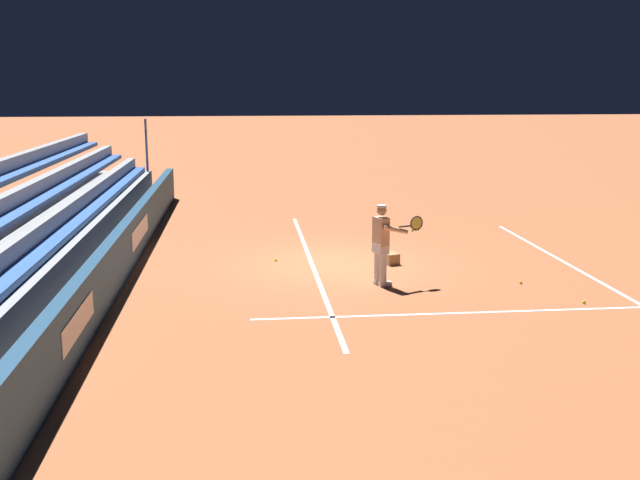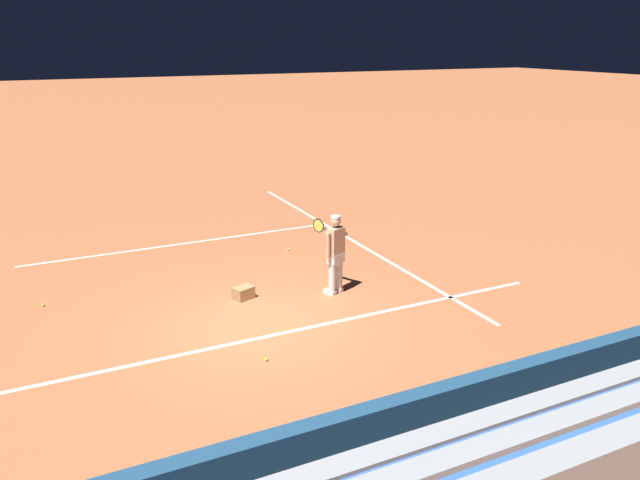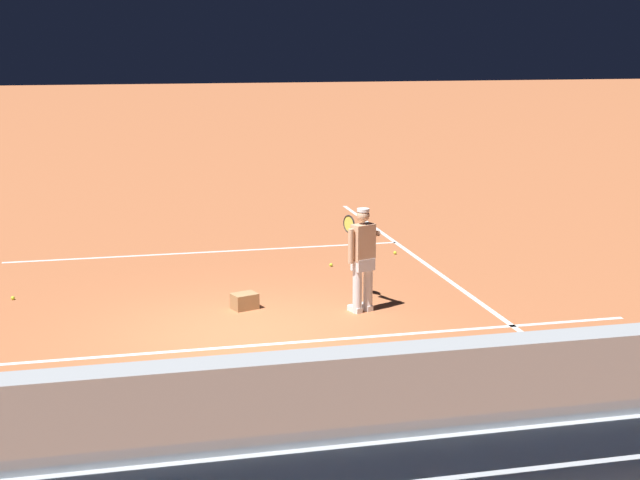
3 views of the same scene
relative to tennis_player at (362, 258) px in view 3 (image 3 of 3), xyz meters
The scene contains 11 objects.
ground_plane 2.35m from the tennis_player, 158.90° to the right, with size 160.00×160.00×0.00m, color #B7663D.
court_baseline_white 2.56m from the tennis_player, 147.71° to the right, with size 12.00×0.10×0.01m, color white.
court_sideline_white 3.93m from the tennis_player, 57.13° to the left, with size 0.10×12.00×0.01m, color white.
court_service_line_white 5.21m from the tennis_player, 113.32° to the left, with size 8.22×0.10×0.01m, color white.
back_wall_sponsor_board 5.90m from the tennis_player, 110.11° to the right, with size 21.48×0.25×1.10m.
tennis_player is the anchor object (origin of this frame).
ball_box_cardboard 2.08m from the tennis_player, 163.23° to the left, with size 0.40×0.30×0.26m, color #A87F51.
tennis_ball_toward_net 3.31m from the tennis_player, 138.36° to the right, with size 0.07×0.07×0.07m, color #CCE533.
tennis_ball_by_box 4.14m from the tennis_player, 64.69° to the left, with size 0.07×0.07×0.07m, color #CCE533.
tennis_ball_far_left 3.10m from the tennis_player, 86.19° to the left, with size 0.07×0.07×0.07m, color #CCE533.
tennis_ball_on_baseline 6.04m from the tennis_player, 160.98° to the left, with size 0.07×0.07×0.07m, color #CCE533.
Camera 3 is at (-1.75, -12.69, 4.34)m, focal length 50.00 mm.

